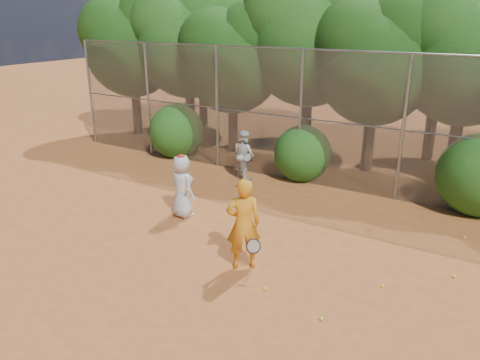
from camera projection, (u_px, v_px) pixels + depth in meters
The scene contains 21 objects.
ground at pixel (218, 276), 9.34m from camera, with size 80.00×80.00×0.00m, color #A65625.
fence_back at pixel (328, 120), 13.54m from camera, with size 20.05×0.09×4.03m.
tree_0 at pixel (133, 40), 19.09m from camera, with size 4.38×3.81×6.00m.
tree_1 at pixel (190, 35), 18.20m from camera, with size 4.64×4.03×6.35m.
tree_2 at pixel (234, 54), 16.61m from camera, with size 3.99×3.47×5.47m.
tree_3 at pixel (312, 31), 15.93m from camera, with size 4.89×4.26×6.70m.
tree_4 at pixel (379, 54), 14.44m from camera, with size 4.19×3.64×5.73m.
tree_5 at pixel (472, 46), 13.78m from camera, with size 4.51×3.92×6.17m.
tree_9 at pixel (203, 28), 20.48m from camera, with size 4.83×4.20×6.62m.
tree_10 at pixel (311, 22), 18.11m from camera, with size 5.15×4.48×7.06m.
tree_11 at pixel (445, 39), 15.51m from camera, with size 4.64×4.03×6.35m.
bush_0 at pixel (176, 129), 17.00m from camera, with size 2.00×2.00×2.00m, color #1B4F13.
bush_1 at pixel (303, 151), 14.60m from camera, with size 1.80×1.80×1.80m, color #1B4F13.
player_yellow at pixel (243, 224), 9.40m from camera, with size 0.93×0.80×1.93m.
player_teen at pixel (182, 186), 11.87m from camera, with size 0.93×0.75×1.66m.
player_white at pixel (244, 154), 14.70m from camera, with size 0.93×0.85×1.55m.
ball_0 at pixel (382, 286), 8.95m from camera, with size 0.07×0.07×0.07m, color yellow.
ball_1 at pixel (454, 276), 9.29m from camera, with size 0.07×0.07×0.07m, color yellow.
ball_2 at pixel (321, 319), 8.00m from camera, with size 0.07×0.07×0.07m, color yellow.
ball_4 at pixel (265, 289), 8.87m from camera, with size 0.07×0.07×0.07m, color yellow.
ball_5 at pixel (464, 237), 10.90m from camera, with size 0.07×0.07×0.07m, color yellow.
Camera 1 is at (4.58, -6.75, 4.97)m, focal length 35.00 mm.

